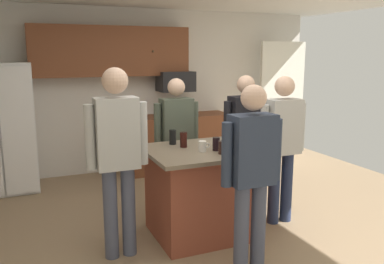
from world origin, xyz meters
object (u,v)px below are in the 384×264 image
Objects in this scene: person_guest_by_door at (282,140)px; tumbler_amber at (184,140)px; microwave_over_range at (176,81)px; kitchen_island at (203,191)px; refrigerator at (1,128)px; glass_short_whisky at (216,144)px; glass_pilsner at (222,147)px; person_guest_left at (252,167)px; glass_stout_tall at (173,137)px; mug_blue_stoneware at (203,146)px; person_host_foreground at (245,133)px; person_guest_right at (117,150)px; person_elder_center at (177,135)px.

tumbler_amber is (-1.09, 0.21, 0.05)m from person_guest_by_door.
microwave_over_range is 2.72m from kitchen_island.
refrigerator is 3.21m from glass_short_whisky.
glass_short_whisky is at bearing 87.06° from glass_pilsner.
microwave_over_range reaches higher than glass_pilsner.
glass_short_whisky is at bearing -49.92° from refrigerator.
person_guest_left is (2.04, -3.17, 0.06)m from refrigerator.
glass_stout_tall is (-0.31, 0.44, 0.01)m from glass_short_whisky.
glass_short_whisky is 0.36m from tumbler_amber.
person_guest_left is 1.19m from glass_stout_tall.
mug_blue_stoneware is 0.21m from glass_pilsner.
person_guest_right is at bearing -11.80° from person_host_foreground.
kitchen_island is 9.68× the size of mug_blue_stoneware.
tumbler_amber is at bearing 8.43° from person_guest_left.
person_guest_right is at bearing -120.75° from microwave_over_range.
kitchen_island is 0.71× the size of person_host_foreground.
person_guest_right reaches higher than person_elder_center.
refrigerator reaches higher than person_elder_center.
person_guest_right is at bearing -42.35° from person_elder_center.
person_host_foreground reaches higher than tumbler_amber.
refrigerator reaches higher than glass_stout_tall.
microwave_over_range is 0.34× the size of person_guest_left.
person_elder_center is 1.68m from person_guest_left.
refrigerator is at bearing -35.70° from person_guest_by_door.
glass_stout_tall is 0.18m from tumbler_amber.
mug_blue_stoneware is (0.87, 0.04, -0.05)m from person_guest_right.
glass_stout_tall reaches higher than mug_blue_stoneware.
kitchen_island is at bearing 106.88° from glass_pilsner.
person_elder_center reaches higher than tumbler_amber.
tumbler_amber reaches higher than glass_pilsner.
person_elder_center is at bearing 88.36° from kitchen_island.
kitchen_island is (-0.62, -2.46, -0.98)m from microwave_over_range.
refrigerator is 3.32m from glass_pilsner.
person_guest_left is (-0.70, -1.31, 0.00)m from person_host_foreground.
person_guest_left is at bearing -99.59° from microwave_over_range.
mug_blue_stoneware is (1.92, -2.44, 0.09)m from refrigerator.
microwave_over_range is at bearing -117.69° from person_host_foreground.
person_elder_center is at bearing -36.84° from refrigerator.
person_host_foreground is 0.56m from person_guest_by_door.
tumbler_amber is at bearing 137.41° from kitchen_island.
kitchen_island is at bearing -55.87° from glass_stout_tall.
person_guest_right is (1.06, -2.48, 0.15)m from refrigerator.
microwave_over_range is 2.69m from mug_blue_stoneware.
person_elder_center is 10.06× the size of tumbler_amber.
person_guest_by_door is at bearing 3.67° from glass_short_whisky.
glass_pilsner is 0.94× the size of glass_short_whisky.
person_guest_left is at bearing -85.37° from kitchen_island.
person_guest_right is at bearing -66.89° from refrigerator.
person_guest_by_door is 0.84m from glass_short_whisky.
refrigerator is 1.11× the size of person_elder_center.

